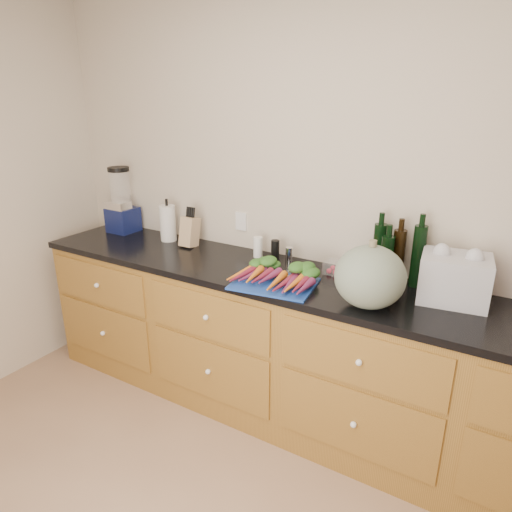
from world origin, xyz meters
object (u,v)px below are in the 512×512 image
Objects in this scene: squash at (370,277)px; paper_towel at (168,223)px; cutting_board at (274,284)px; knife_block at (190,232)px; tomato_box at (338,268)px; carrots at (278,276)px; blender_appliance at (121,204)px.

squash reaches higher than paper_towel.
knife_block reaches higher than cutting_board.
cutting_board is 3.00× the size of tomato_box.
paper_towel is (-1.02, 0.32, 0.12)m from cutting_board.
carrots reaches higher than cutting_board.
tomato_box is (-0.28, 0.33, -0.12)m from squash.
carrots is (0.00, 0.04, 0.03)m from cutting_board.
paper_towel reaches higher than carrots.
blender_appliance is at bearing 171.00° from squash.
paper_towel is 0.21m from knife_block.
tomato_box is at bearing 0.43° from blender_appliance.
cutting_board is at bearing -179.65° from squash.
paper_towel is 1.26m from tomato_box.
cutting_board is 1.51m from blender_appliance.
cutting_board is at bearing -12.23° from blender_appliance.
squash reaches higher than carrots.
cutting_board is 0.41m from tomato_box.
knife_block is at bearing 167.46° from squash.
tomato_box is at bearing 130.96° from squash.
knife_block is (-0.82, 0.26, 0.06)m from carrots.
squash reaches higher than tomato_box.
paper_towel is at bearing -179.54° from tomato_box.
knife_block is (-0.82, 0.30, 0.09)m from cutting_board.
tomato_box is at bearing 50.62° from carrots.
knife_block is 1.37× the size of tomato_box.
squash is 1.72× the size of knife_block.
carrots is 1.34× the size of squash.
blender_appliance is at bearing 178.46° from knife_block.
knife_block is 1.05m from tomato_box.
squash is 2.01m from blender_appliance.
tomato_box is at bearing 1.63° from knife_block.
squash is at bearing -49.04° from tomato_box.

